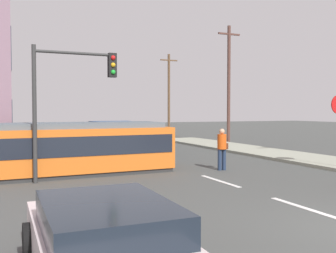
{
  "coord_description": "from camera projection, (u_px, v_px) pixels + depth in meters",
  "views": [
    {
      "loc": [
        -6.81,
        -5.27,
        2.38
      ],
      "look_at": [
        -0.39,
        9.49,
        1.73
      ],
      "focal_mm": 41.51,
      "sensor_mm": 36.0,
      "label": 1
    }
  ],
  "objects": [
    {
      "name": "utility_pole_far",
      "position": [
        169.0,
        93.0,
        38.66
      ],
      "size": [
        1.8,
        0.24,
        8.02
      ],
      "color": "brown",
      "rests_on": "ground"
    },
    {
      "name": "lane_stripe_4",
      "position": [
        105.0,
        145.0,
        27.43
      ],
      "size": [
        0.16,
        2.4,
        0.01
      ],
      "primitive_type": "cube",
      "color": "silver",
      "rests_on": "ground"
    },
    {
      "name": "ground_plane",
      "position": [
        172.0,
        166.0,
        16.8
      ],
      "size": [
        120.0,
        120.0,
        0.0
      ],
      "primitive_type": "plane",
      "color": "#454745"
    },
    {
      "name": "city_bus",
      "position": [
        123.0,
        135.0,
        21.59
      ],
      "size": [
        2.61,
        6.01,
        1.76
      ],
      "color": "#2F518C",
      "rests_on": "ground"
    },
    {
      "name": "parked_sedan_near",
      "position": [
        105.0,
        242.0,
        5.21
      ],
      "size": [
        1.99,
        4.11,
        1.19
      ],
      "color": "silver",
      "rests_on": "ground"
    },
    {
      "name": "lane_stripe_3",
      "position": [
        131.0,
        153.0,
        21.94
      ],
      "size": [
        0.16,
        2.4,
        0.01
      ],
      "primitive_type": "cube",
      "color": "silver",
      "rests_on": "ground"
    },
    {
      "name": "utility_pole_mid",
      "position": [
        229.0,
        82.0,
        28.46
      ],
      "size": [
        1.8,
        0.24,
        8.6
      ],
      "color": "brown",
      "rests_on": "ground"
    },
    {
      "name": "traffic_light_mast",
      "position": [
        71.0,
        86.0,
        13.1
      ],
      "size": [
        2.83,
        0.33,
        4.54
      ],
      "color": "#333333",
      "rests_on": "ground"
    },
    {
      "name": "streetcar_tram",
      "position": [
        81.0,
        147.0,
        14.82
      ],
      "size": [
        6.86,
        2.75,
        1.94
      ],
      "color": "orange",
      "rests_on": "ground"
    },
    {
      "name": "lane_stripe_1",
      "position": [
        305.0,
        208.0,
        9.47
      ],
      "size": [
        0.16,
        2.4,
        0.01
      ],
      "primitive_type": "cube",
      "color": "silver",
      "rests_on": "ground"
    },
    {
      "name": "lane_stripe_2",
      "position": [
        220.0,
        181.0,
        13.14
      ],
      "size": [
        0.16,
        2.4,
        0.01
      ],
      "primitive_type": "cube",
      "color": "silver",
      "rests_on": "ground"
    },
    {
      "name": "pedestrian_crossing",
      "position": [
        222.0,
        147.0,
        15.55
      ],
      "size": [
        0.51,
        0.36,
        1.67
      ],
      "color": "#202F4A",
      "rests_on": "ground"
    }
  ]
}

